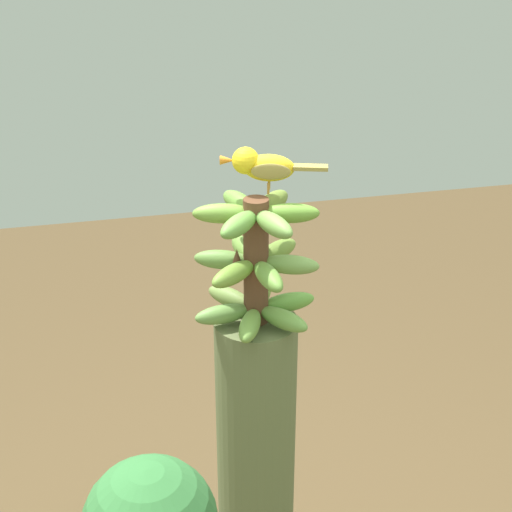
# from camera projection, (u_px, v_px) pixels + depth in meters

# --- Properties ---
(banana_bunch) EXTENTS (0.26, 0.27, 0.28)m
(banana_bunch) POSITION_uv_depth(u_px,v_px,m) (256.00, 262.00, 1.54)
(banana_bunch) COLOR brown
(banana_bunch) RESTS_ON banana_tree
(perched_bird) EXTENTS (0.09, 0.21, 0.09)m
(perched_bird) POSITION_uv_depth(u_px,v_px,m) (262.00, 165.00, 1.50)
(perched_bird) COLOR #C68933
(perched_bird) RESTS_ON banana_bunch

